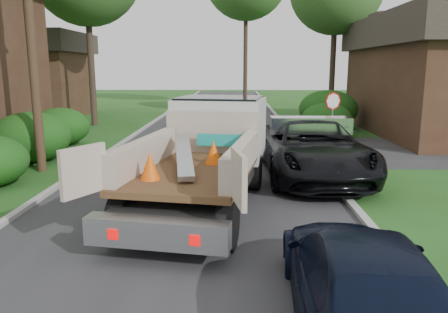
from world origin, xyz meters
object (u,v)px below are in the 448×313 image
at_px(house_left_far, 31,73).
at_px(black_pickup, 312,148).
at_px(flatbed_truck, 210,145).
at_px(navy_suv, 361,279).
at_px(utility_pole, 29,13).
at_px(stop_sign, 333,109).

height_order(house_left_far, black_pickup, house_left_far).
bearing_deg(house_left_far, flatbed_truck, -54.99).
bearing_deg(navy_suv, utility_pole, -43.74).
bearing_deg(flatbed_truck, navy_suv, -59.16).
bearing_deg(navy_suv, flatbed_truck, -65.25).
bearing_deg(flatbed_truck, house_left_far, 134.47).
height_order(utility_pole, black_pickup, utility_pole).
xyz_separation_m(house_left_far, black_pickup, (17.10, -17.50, -2.13)).
relative_size(utility_pole, navy_suv, 2.11).
height_order(flatbed_truck, black_pickup, flatbed_truck).
height_order(stop_sign, utility_pole, utility_pole).
height_order(house_left_far, flatbed_truck, house_left_far).
distance_m(stop_sign, flatbed_truck, 8.40).
bearing_deg(utility_pole, stop_sign, 20.62).
distance_m(stop_sign, navy_suv, 13.21).
xyz_separation_m(stop_sign, house_left_far, (-18.70, 13.00, 1.27)).
bearing_deg(stop_sign, flatbed_truck, -124.42).
bearing_deg(stop_sign, black_pickup, -109.57).
xyz_separation_m(stop_sign, flatbed_truck, (-4.74, -6.92, -0.34)).
relative_size(flatbed_truck, navy_suv, 1.55).
bearing_deg(black_pickup, house_left_far, 131.80).
distance_m(utility_pole, black_pickup, 10.04).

